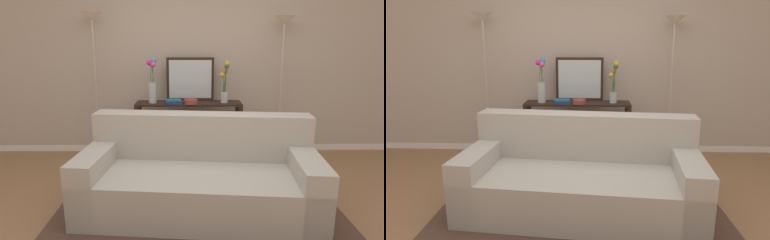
{
  "view_description": "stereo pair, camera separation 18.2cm",
  "coord_description": "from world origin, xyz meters",
  "views": [
    {
      "loc": [
        -0.1,
        -2.57,
        1.59
      ],
      "look_at": [
        -0.05,
        1.05,
        0.72
      ],
      "focal_mm": 30.9,
      "sensor_mm": 36.0,
      "label": 1
    },
    {
      "loc": [
        0.08,
        -2.57,
        1.59
      ],
      "look_at": [
        -0.05,
        1.05,
        0.72
      ],
      "focal_mm": 30.9,
      "sensor_mm": 36.0,
      "label": 2
    }
  ],
  "objects": [
    {
      "name": "area_rug",
      "position": [
        0.01,
        0.2,
        0.01
      ],
      "size": [
        2.71,
        1.97,
        0.01
      ],
      "color": "#51382D",
      "rests_on": "ground"
    },
    {
      "name": "vase_short_flowers",
      "position": [
        0.4,
        1.79,
        1.07
      ],
      "size": [
        0.14,
        0.12,
        0.55
      ],
      "color": "silver",
      "rests_on": "console_table"
    },
    {
      "name": "vase_tall_flowers",
      "position": [
        -0.56,
        1.77,
        1.03
      ],
      "size": [
        0.13,
        0.13,
        0.59
      ],
      "color": "silver",
      "rests_on": "console_table"
    },
    {
      "name": "book_row_under_console",
      "position": [
        -0.53,
        1.8,
        0.06
      ],
      "size": [
        0.27,
        0.17,
        0.13
      ],
      "color": "silver",
      "rests_on": "ground"
    },
    {
      "name": "floor_lamp_right",
      "position": [
        1.16,
        1.85,
        1.49
      ],
      "size": [
        0.28,
        0.28,
        1.9
      ],
      "color": "#B7B2A8",
      "rests_on": "ground"
    },
    {
      "name": "ground_plane",
      "position": [
        0.0,
        0.0,
        -0.01
      ],
      "size": [
        16.0,
        16.0,
        0.02
      ],
      "primitive_type": "cube",
      "color": "#936B47"
    },
    {
      "name": "couch",
      "position": [
        0.01,
        0.36,
        0.31
      ],
      "size": [
        2.25,
        1.18,
        0.88
      ],
      "color": "#ADA89E",
      "rests_on": "ground"
    },
    {
      "name": "book_stack",
      "position": [
        -0.27,
        1.7,
        0.81
      ],
      "size": [
        0.23,
        0.17,
        0.06
      ],
      "color": "navy",
      "rests_on": "console_table"
    },
    {
      "name": "console_table",
      "position": [
        -0.08,
        1.8,
        0.54
      ],
      "size": [
        1.41,
        0.35,
        0.78
      ],
      "color": "black",
      "rests_on": "ground"
    },
    {
      "name": "back_wall",
      "position": [
        0.0,
        2.17,
        1.36
      ],
      "size": [
        12.0,
        0.15,
        2.72
      ],
      "color": "white",
      "rests_on": "ground"
    },
    {
      "name": "wall_mirror",
      "position": [
        -0.06,
        1.94,
        1.08
      ],
      "size": [
        0.65,
        0.02,
        0.59
      ],
      "color": "black",
      "rests_on": "console_table"
    },
    {
      "name": "floor_lamp_left",
      "position": [
        -1.32,
        1.85,
        1.53
      ],
      "size": [
        0.28,
        0.28,
        1.94
      ],
      "color": "#B7B2A8",
      "rests_on": "ground"
    },
    {
      "name": "fruit_bowl",
      "position": [
        -0.06,
        1.69,
        0.81
      ],
      "size": [
        0.18,
        0.18,
        0.06
      ],
      "color": "brown",
      "rests_on": "console_table"
    }
  ]
}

